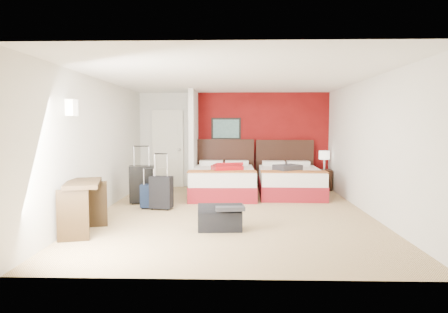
{
  "coord_description": "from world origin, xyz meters",
  "views": [
    {
      "loc": [
        0.05,
        -7.4,
        1.63
      ],
      "look_at": [
        -0.19,
        0.8,
        1.0
      ],
      "focal_mm": 32.17,
      "sensor_mm": 36.0,
      "label": 1
    }
  ],
  "objects_px": {
    "suitcase_black": "(142,185)",
    "suitcase_navy": "(149,197)",
    "bed_right": "(290,182)",
    "duffel_bag": "(220,219)",
    "suitcase_charcoal": "(161,194)",
    "desk": "(84,208)",
    "nightstand": "(324,180)",
    "red_suitcase_open": "(227,167)",
    "table_lamp": "(324,160)",
    "bed_left": "(223,182)"
  },
  "relations": [
    {
      "from": "suitcase_charcoal",
      "to": "suitcase_navy",
      "type": "bearing_deg",
      "value": 176.98
    },
    {
      "from": "red_suitcase_open",
      "to": "suitcase_black",
      "type": "xyz_separation_m",
      "value": [
        -1.77,
        -0.9,
        -0.3
      ]
    },
    {
      "from": "suitcase_navy",
      "to": "duffel_bag",
      "type": "relative_size",
      "value": 0.66
    },
    {
      "from": "bed_right",
      "to": "duffel_bag",
      "type": "distance_m",
      "value": 3.6
    },
    {
      "from": "red_suitcase_open",
      "to": "table_lamp",
      "type": "relative_size",
      "value": 1.88
    },
    {
      "from": "suitcase_navy",
      "to": "duffel_bag",
      "type": "distance_m",
      "value": 2.16
    },
    {
      "from": "bed_left",
      "to": "duffel_bag",
      "type": "distance_m",
      "value": 3.12
    },
    {
      "from": "bed_right",
      "to": "suitcase_navy",
      "type": "distance_m",
      "value": 3.42
    },
    {
      "from": "bed_right",
      "to": "suitcase_black",
      "type": "xyz_separation_m",
      "value": [
        -3.25,
        -1.13,
        0.08
      ]
    },
    {
      "from": "nightstand",
      "to": "duffel_bag",
      "type": "bearing_deg",
      "value": -118.73
    },
    {
      "from": "desk",
      "to": "suitcase_charcoal",
      "type": "bearing_deg",
      "value": 49.67
    },
    {
      "from": "nightstand",
      "to": "table_lamp",
      "type": "relative_size",
      "value": 1.09
    },
    {
      "from": "suitcase_charcoal",
      "to": "suitcase_navy",
      "type": "relative_size",
      "value": 1.38
    },
    {
      "from": "table_lamp",
      "to": "suitcase_black",
      "type": "bearing_deg",
      "value": -155.99
    },
    {
      "from": "table_lamp",
      "to": "red_suitcase_open",
      "type": "bearing_deg",
      "value": -158.09
    },
    {
      "from": "bed_right",
      "to": "suitcase_black",
      "type": "relative_size",
      "value": 2.65
    },
    {
      "from": "bed_left",
      "to": "table_lamp",
      "type": "height_order",
      "value": "table_lamp"
    },
    {
      "from": "nightstand",
      "to": "suitcase_navy",
      "type": "bearing_deg",
      "value": -145.4
    },
    {
      "from": "bed_right",
      "to": "table_lamp",
      "type": "distance_m",
      "value": 1.3
    },
    {
      "from": "bed_right",
      "to": "nightstand",
      "type": "relative_size",
      "value": 3.92
    },
    {
      "from": "bed_right",
      "to": "table_lamp",
      "type": "xyz_separation_m",
      "value": [
        0.96,
        0.75,
        0.45
      ]
    },
    {
      "from": "red_suitcase_open",
      "to": "suitcase_black",
      "type": "distance_m",
      "value": 2.01
    },
    {
      "from": "bed_left",
      "to": "bed_right",
      "type": "relative_size",
      "value": 1.03
    },
    {
      "from": "bed_right",
      "to": "desk",
      "type": "xyz_separation_m",
      "value": [
        -3.57,
        -3.52,
        0.1
      ]
    },
    {
      "from": "bed_left",
      "to": "suitcase_black",
      "type": "relative_size",
      "value": 2.73
    },
    {
      "from": "suitcase_black",
      "to": "duffel_bag",
      "type": "height_order",
      "value": "suitcase_black"
    },
    {
      "from": "bed_left",
      "to": "bed_right",
      "type": "bearing_deg",
      "value": 3.83
    },
    {
      "from": "red_suitcase_open",
      "to": "desk",
      "type": "distance_m",
      "value": 3.91
    },
    {
      "from": "bed_left",
      "to": "duffel_bag",
      "type": "bearing_deg",
      "value": -90.1
    },
    {
      "from": "bed_left",
      "to": "suitcase_navy",
      "type": "relative_size",
      "value": 4.67
    },
    {
      "from": "suitcase_charcoal",
      "to": "suitcase_black",
      "type": "bearing_deg",
      "value": 139.87
    },
    {
      "from": "suitcase_black",
      "to": "duffel_bag",
      "type": "distance_m",
      "value": 2.74
    },
    {
      "from": "suitcase_black",
      "to": "suitcase_navy",
      "type": "height_order",
      "value": "suitcase_black"
    },
    {
      "from": "duffel_bag",
      "to": "desk",
      "type": "relative_size",
      "value": 0.71
    },
    {
      "from": "red_suitcase_open",
      "to": "desk",
      "type": "relative_size",
      "value": 0.93
    },
    {
      "from": "duffel_bag",
      "to": "table_lamp",
      "type": "bearing_deg",
      "value": 54.79
    },
    {
      "from": "bed_right",
      "to": "red_suitcase_open",
      "type": "distance_m",
      "value": 1.54
    },
    {
      "from": "bed_right",
      "to": "red_suitcase_open",
      "type": "xyz_separation_m",
      "value": [
        -1.48,
        -0.23,
        0.38
      ]
    },
    {
      "from": "bed_left",
      "to": "suitcase_navy",
      "type": "bearing_deg",
      "value": -133.61
    },
    {
      "from": "suitcase_black",
      "to": "desk",
      "type": "xyz_separation_m",
      "value": [
        -0.32,
        -2.39,
        0.02
      ]
    },
    {
      "from": "bed_left",
      "to": "suitcase_navy",
      "type": "height_order",
      "value": "bed_left"
    },
    {
      "from": "duffel_bag",
      "to": "suitcase_black",
      "type": "bearing_deg",
      "value": 125.73
    },
    {
      "from": "bed_right",
      "to": "suitcase_black",
      "type": "height_order",
      "value": "suitcase_black"
    },
    {
      "from": "red_suitcase_open",
      "to": "table_lamp",
      "type": "height_order",
      "value": "table_lamp"
    },
    {
      "from": "nightstand",
      "to": "duffel_bag",
      "type": "height_order",
      "value": "nightstand"
    },
    {
      "from": "table_lamp",
      "to": "duffel_bag",
      "type": "xyz_separation_m",
      "value": [
        -2.49,
        -4.0,
        -0.58
      ]
    },
    {
      "from": "red_suitcase_open",
      "to": "suitcase_charcoal",
      "type": "xyz_separation_m",
      "value": [
        -1.26,
        -1.49,
        -0.38
      ]
    },
    {
      "from": "suitcase_charcoal",
      "to": "red_suitcase_open",
      "type": "bearing_deg",
      "value": 58.34
    },
    {
      "from": "suitcase_black",
      "to": "duffel_bag",
      "type": "bearing_deg",
      "value": -62.27
    },
    {
      "from": "suitcase_navy",
      "to": "desk",
      "type": "relative_size",
      "value": 0.47
    }
  ]
}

